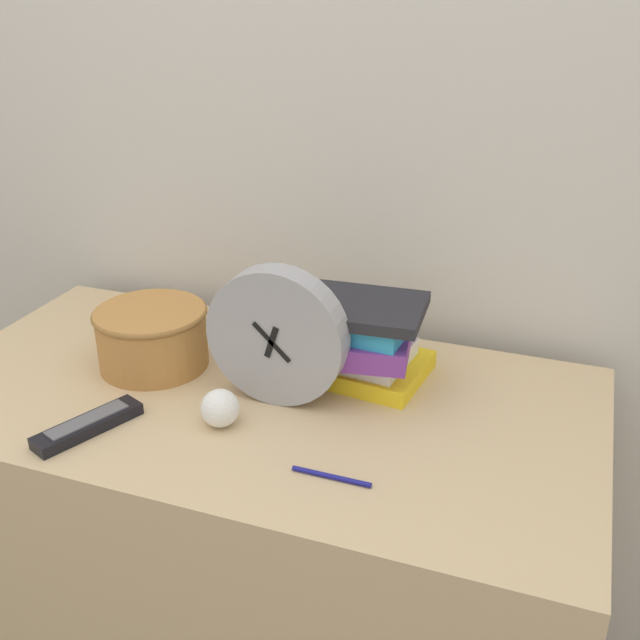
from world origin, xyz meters
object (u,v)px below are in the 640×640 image
Objects in this scene: desk_clock at (277,337)px; tv_remote at (88,425)px; book_stack at (360,339)px; crumpled_paper_ball at (220,408)px; basket at (152,335)px; pen at (331,477)px.

desk_clock reaches higher than tv_remote.
book_stack reaches higher than crumpled_paper_ball.
basket is (-0.38, -0.08, -0.02)m from book_stack.
basket is 0.26m from crumpled_paper_ball.
tv_remote is at bearing -139.10° from book_stack.
book_stack reaches higher than pen.
book_stack is 0.39m from basket.
pen is (0.16, -0.18, -0.12)m from desk_clock.
pen is at bearing -48.48° from desk_clock.
crumpled_paper_ball is (-0.06, -0.11, -0.09)m from desk_clock.
desk_clock is at bearing -133.46° from book_stack.
desk_clock is 0.17m from book_stack.
book_stack is at bearing 53.16° from crumpled_paper_ball.
basket is at bearing 94.34° from tv_remote.
desk_clock is 1.99× the size of pen.
pen is at bearing -18.83° from crumpled_paper_ball.
desk_clock is 1.15× the size of basket.
desk_clock is at bearing 131.52° from pen.
book_stack is at bearing 46.54° from desk_clock.
basket is at bearing -168.06° from book_stack.
basket is at bearing 153.13° from pen.
basket reaches higher than crumpled_paper_ball.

